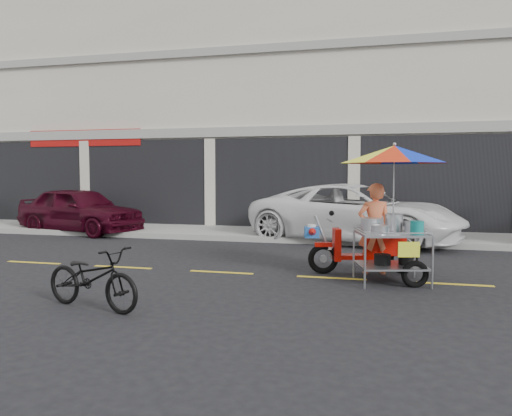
% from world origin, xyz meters
% --- Properties ---
extents(ground, '(90.00, 90.00, 0.00)m').
position_xyz_m(ground, '(0.00, 0.00, 0.00)').
color(ground, black).
extents(sidewalk, '(45.00, 3.00, 0.15)m').
position_xyz_m(sidewalk, '(0.00, 5.50, 0.07)').
color(sidewalk, gray).
rests_on(sidewalk, ground).
extents(shophouse_block, '(36.00, 8.11, 10.40)m').
position_xyz_m(shophouse_block, '(2.82, 10.59, 4.24)').
color(shophouse_block, beige).
rests_on(shophouse_block, ground).
extents(centerline, '(42.00, 0.10, 0.01)m').
position_xyz_m(centerline, '(0.00, 0.00, 0.00)').
color(centerline, gold).
rests_on(centerline, ground).
extents(maroon_sedan, '(4.39, 2.60, 1.40)m').
position_xyz_m(maroon_sedan, '(-8.06, 4.70, 0.70)').
color(maroon_sedan, '#320412').
rests_on(maroon_sedan, ground).
extents(white_pickup, '(6.01, 4.04, 1.53)m').
position_xyz_m(white_pickup, '(0.16, 4.70, 0.77)').
color(white_pickup, white).
rests_on(white_pickup, ground).
extents(near_bicycle, '(1.69, 0.95, 0.84)m').
position_xyz_m(near_bicycle, '(-2.90, -2.75, 0.42)').
color(near_bicycle, black).
rests_on(near_bicycle, ground).
extents(food_vendor_rig, '(2.63, 2.17, 2.32)m').
position_xyz_m(food_vendor_rig, '(0.88, 0.17, 1.46)').
color(food_vendor_rig, black).
rests_on(food_vendor_rig, ground).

